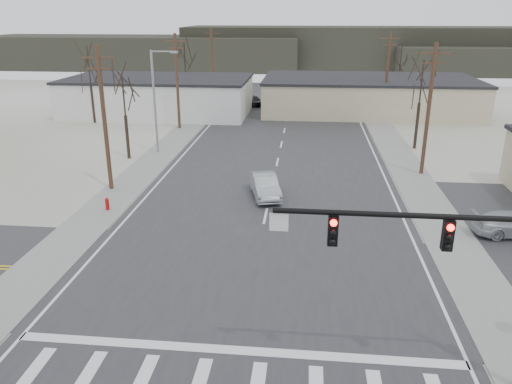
# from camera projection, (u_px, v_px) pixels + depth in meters

# --- Properties ---
(ground) EXTENTS (140.00, 140.00, 0.00)m
(ground) POSITION_uv_depth(u_px,v_px,m) (251.00, 281.00, 23.66)
(ground) COLOR white
(ground) RESTS_ON ground
(main_road) EXTENTS (18.00, 110.00, 0.05)m
(main_road) POSITION_uv_depth(u_px,v_px,m) (273.00, 181.00, 37.69)
(main_road) COLOR #29292C
(main_road) RESTS_ON ground
(cross_road) EXTENTS (90.00, 10.00, 0.04)m
(cross_road) POSITION_uv_depth(u_px,v_px,m) (251.00, 281.00, 23.66)
(cross_road) COLOR #29292C
(cross_road) RESTS_ON ground
(sidewalk_left) EXTENTS (3.00, 90.00, 0.06)m
(sidewalk_left) POSITION_uv_depth(u_px,v_px,m) (156.00, 159.00, 43.38)
(sidewalk_left) COLOR gray
(sidewalk_left) RESTS_ON ground
(sidewalk_right) EXTENTS (3.00, 90.00, 0.06)m
(sidewalk_right) POSITION_uv_depth(u_px,v_px,m) (405.00, 166.00, 41.34)
(sidewalk_right) COLOR gray
(sidewalk_right) RESTS_ON ground
(traffic_signal_mast) EXTENTS (8.95, 0.43, 7.20)m
(traffic_signal_mast) POSITION_uv_depth(u_px,v_px,m) (480.00, 264.00, 15.51)
(traffic_signal_mast) COLOR black
(traffic_signal_mast) RESTS_ON ground
(fire_hydrant) EXTENTS (0.24, 0.24, 0.87)m
(fire_hydrant) POSITION_uv_depth(u_px,v_px,m) (107.00, 204.00, 31.98)
(fire_hydrant) COLOR #A50C0C
(fire_hydrant) RESTS_ON ground
(building_left_far) EXTENTS (22.30, 12.30, 4.50)m
(building_left_far) POSITION_uv_depth(u_px,v_px,m) (159.00, 96.00, 61.85)
(building_left_far) COLOR silver
(building_left_far) RESTS_ON ground
(building_right_far) EXTENTS (26.30, 14.30, 4.30)m
(building_right_far) POSITION_uv_depth(u_px,v_px,m) (368.00, 95.00, 63.12)
(building_right_far) COLOR #C2B994
(building_right_far) RESTS_ON ground
(upole_left_b) EXTENTS (2.20, 0.30, 10.00)m
(upole_left_b) POSITION_uv_depth(u_px,v_px,m) (104.00, 117.00, 34.22)
(upole_left_b) COLOR #4E3024
(upole_left_b) RESTS_ON ground
(upole_left_c) EXTENTS (2.20, 0.30, 10.00)m
(upole_left_c) POSITION_uv_depth(u_px,v_px,m) (177.00, 80.00, 52.93)
(upole_left_c) COLOR #4E3024
(upole_left_c) RESTS_ON ground
(upole_left_d) EXTENTS (2.20, 0.30, 10.00)m
(upole_left_d) POSITION_uv_depth(u_px,v_px,m) (212.00, 62.00, 71.63)
(upole_left_d) COLOR #4E3024
(upole_left_d) RESTS_ON ground
(upole_right_a) EXTENTS (2.20, 0.30, 10.00)m
(upole_right_a) POSITION_uv_depth(u_px,v_px,m) (429.00, 108.00, 37.61)
(upole_right_a) COLOR #4E3024
(upole_right_a) RESTS_ON ground
(upole_right_b) EXTENTS (2.20, 0.30, 10.00)m
(upole_right_b) POSITION_uv_depth(u_px,v_px,m) (387.00, 74.00, 58.19)
(upole_right_b) COLOR #4E3024
(upole_right_b) RESTS_ON ground
(streetlight_main) EXTENTS (2.40, 0.25, 9.00)m
(streetlight_main) POSITION_uv_depth(u_px,v_px,m) (156.00, 97.00, 43.55)
(streetlight_main) COLOR gray
(streetlight_main) RESTS_ON ground
(tree_left_near) EXTENTS (3.30, 3.30, 7.35)m
(tree_left_near) POSITION_uv_depth(u_px,v_px,m) (124.00, 98.00, 41.85)
(tree_left_near) COLOR #30251D
(tree_left_near) RESTS_ON ground
(tree_right_mid) EXTENTS (3.74, 3.74, 8.33)m
(tree_right_mid) POSITION_uv_depth(u_px,v_px,m) (421.00, 84.00, 44.76)
(tree_right_mid) COLOR #30251D
(tree_right_mid) RESTS_ON ground
(tree_left_far) EXTENTS (3.96, 3.96, 8.82)m
(tree_left_far) POSITION_uv_depth(u_px,v_px,m) (185.00, 58.00, 65.90)
(tree_left_far) COLOR #30251D
(tree_left_far) RESTS_ON ground
(tree_right_far) EXTENTS (3.52, 3.52, 7.84)m
(tree_right_far) POSITION_uv_depth(u_px,v_px,m) (401.00, 62.00, 68.96)
(tree_right_far) COLOR #30251D
(tree_right_far) RESTS_ON ground
(tree_left_mid) EXTENTS (3.96, 3.96, 8.82)m
(tree_left_mid) POSITION_uv_depth(u_px,v_px,m) (89.00, 67.00, 55.45)
(tree_left_mid) COLOR #30251D
(tree_left_mid) RESTS_ON ground
(hill_left) EXTENTS (70.00, 18.00, 7.00)m
(hill_left) POSITION_uv_depth(u_px,v_px,m) (142.00, 52.00, 111.90)
(hill_left) COLOR #333026
(hill_left) RESTS_ON ground
(hill_center) EXTENTS (80.00, 18.00, 9.00)m
(hill_center) POSITION_uv_depth(u_px,v_px,m) (367.00, 48.00, 110.48)
(hill_center) COLOR #333026
(hill_center) RESTS_ON ground
(sedan_crossing) EXTENTS (2.70, 4.87, 1.52)m
(sedan_crossing) POSITION_uv_depth(u_px,v_px,m) (265.00, 186.00, 34.28)
(sedan_crossing) COLOR gray
(sedan_crossing) RESTS_ON main_road
(car_far_a) EXTENTS (2.92, 5.78, 1.61)m
(car_far_a) POSITION_uv_depth(u_px,v_px,m) (288.00, 107.00, 62.44)
(car_far_a) COLOR black
(car_far_a) RESTS_ON main_road
(car_far_b) EXTENTS (2.87, 4.08, 1.29)m
(car_far_b) POSITION_uv_depth(u_px,v_px,m) (254.00, 101.00, 67.78)
(car_far_b) COLOR black
(car_far_b) RESTS_ON main_road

